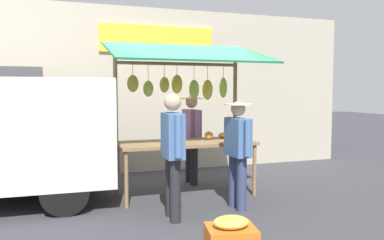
{
  "coord_description": "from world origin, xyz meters",
  "views": [
    {
      "loc": [
        2.04,
        6.11,
        1.71
      ],
      "look_at": [
        0.0,
        0.3,
        1.25
      ],
      "focal_mm": 37.58,
      "sensor_mm": 36.0,
      "label": 1
    }
  ],
  "objects_px": {
    "market_stall": "(186,99)",
    "produce_crate_near": "(231,240)",
    "shopper_with_ponytail": "(173,147)",
    "shopper_in_grey_tee": "(238,146)",
    "vendor_with_sunhat": "(192,132)"
  },
  "relations": [
    {
      "from": "vendor_with_sunhat",
      "to": "market_stall",
      "type": "bearing_deg",
      "value": -26.51
    },
    {
      "from": "vendor_with_sunhat",
      "to": "shopper_with_ponytail",
      "type": "xyz_separation_m",
      "value": [
        0.91,
        1.85,
        0.03
      ]
    },
    {
      "from": "shopper_with_ponytail",
      "to": "shopper_in_grey_tee",
      "type": "distance_m",
      "value": 1.03
    },
    {
      "from": "market_stall",
      "to": "produce_crate_near",
      "type": "xyz_separation_m",
      "value": [
        0.38,
        2.58,
        -1.36
      ]
    },
    {
      "from": "market_stall",
      "to": "produce_crate_near",
      "type": "height_order",
      "value": "market_stall"
    },
    {
      "from": "market_stall",
      "to": "vendor_with_sunhat",
      "type": "distance_m",
      "value": 1.0
    },
    {
      "from": "shopper_with_ponytail",
      "to": "produce_crate_near",
      "type": "bearing_deg",
      "value": -169.46
    },
    {
      "from": "shopper_with_ponytail",
      "to": "produce_crate_near",
      "type": "xyz_separation_m",
      "value": [
        -0.18,
        1.42,
        -0.76
      ]
    },
    {
      "from": "shopper_with_ponytail",
      "to": "shopper_in_grey_tee",
      "type": "bearing_deg",
      "value": -78.5
    },
    {
      "from": "market_stall",
      "to": "produce_crate_near",
      "type": "bearing_deg",
      "value": 81.63
    },
    {
      "from": "shopper_with_ponytail",
      "to": "market_stall",
      "type": "bearing_deg",
      "value": -22.85
    },
    {
      "from": "vendor_with_sunhat",
      "to": "shopper_with_ponytail",
      "type": "bearing_deg",
      "value": -26.23
    },
    {
      "from": "market_stall",
      "to": "vendor_with_sunhat",
      "type": "bearing_deg",
      "value": -116.48
    },
    {
      "from": "vendor_with_sunhat",
      "to": "shopper_in_grey_tee",
      "type": "bearing_deg",
      "value": 3.55
    },
    {
      "from": "shopper_in_grey_tee",
      "to": "produce_crate_near",
      "type": "xyz_separation_m",
      "value": [
        0.83,
        1.57,
        -0.7
      ]
    }
  ]
}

